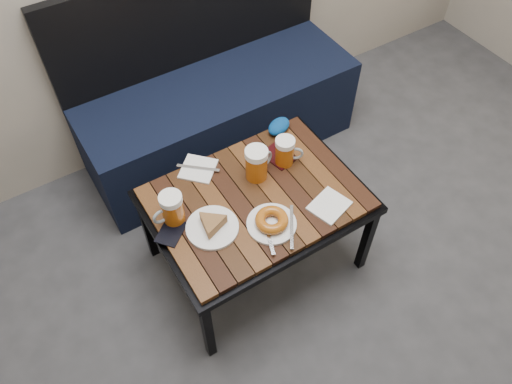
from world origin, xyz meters
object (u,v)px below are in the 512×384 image
beer_mug_centre (257,163)px  knit_pouch (279,126)px  plate_bagel (272,222)px  bench (217,109)px  beer_mug_left (172,209)px  cafe_table (256,203)px  passport_navy (171,232)px  plate_pie (212,225)px  beer_mug_right (285,151)px  passport_burgundy (278,156)px

beer_mug_centre → knit_pouch: (0.22, 0.17, -0.05)m
beer_mug_centre → plate_bagel: size_ratio=0.63×
bench → beer_mug_left: bearing=-129.3°
cafe_table → beer_mug_centre: bearing=56.2°
cafe_table → beer_mug_left: 0.35m
beer_mug_left → passport_navy: bearing=49.9°
bench → plate_pie: size_ratio=7.01×
plate_bagel → beer_mug_left: bearing=144.2°
beer_mug_right → passport_navy: size_ratio=1.10×
bench → plate_bagel: bearing=-105.1°
cafe_table → passport_navy: 0.36m
plate_pie → knit_pouch: bearing=31.4°
bench → cafe_table: bearing=-106.4°
cafe_table → knit_pouch: 0.39m
plate_pie → passport_navy: bearing=154.9°
cafe_table → passport_navy: bearing=176.6°
passport_navy → passport_burgundy: size_ratio=0.89×
plate_bagel → plate_pie: bearing=152.3°
plate_bagel → passport_burgundy: plate_bagel is taller
cafe_table → beer_mug_left: (-0.32, 0.07, 0.11)m
cafe_table → beer_mug_right: size_ratio=6.48×
beer_mug_right → passport_burgundy: beer_mug_right is taller
beer_mug_left → passport_burgundy: size_ratio=1.05×
bench → beer_mug_centre: (-0.15, -0.64, 0.27)m
beer_mug_centre → plate_bagel: beer_mug_centre is taller
beer_mug_left → passport_navy: beer_mug_left is taller
beer_mug_centre → plate_pie: bearing=-168.7°
passport_navy → beer_mug_left: bearing=103.8°
plate_bagel → passport_navy: bearing=153.4°
plate_bagel → passport_navy: size_ratio=1.99×
plate_bagel → passport_navy: 0.38m
beer_mug_right → passport_burgundy: size_ratio=0.98×
beer_mug_centre → knit_pouch: 0.28m
plate_bagel → knit_pouch: same height
plate_pie → knit_pouch: plate_pie is taller
beer_mug_centre → passport_navy: 0.43m
beer_mug_centre → cafe_table: bearing=-138.1°
plate_pie → passport_burgundy: plate_pie is taller
passport_navy → plate_pie: bearing=25.8°
bench → passport_navy: (-0.57, -0.70, 0.20)m
beer_mug_right → plate_pie: beer_mug_right is taller
cafe_table → passport_navy: passport_navy is taller
beer_mug_centre → passport_navy: (-0.42, -0.07, -0.07)m
cafe_table → plate_bagel: (-0.02, -0.15, 0.07)m
beer_mug_right → plate_bagel: size_ratio=0.55×
passport_navy → knit_pouch: knit_pouch is taller
cafe_table → plate_pie: 0.23m
bench → plate_bagel: 0.93m
beer_mug_centre → passport_navy: size_ratio=1.26×
beer_mug_right → passport_navy: (-0.56, -0.07, -0.06)m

